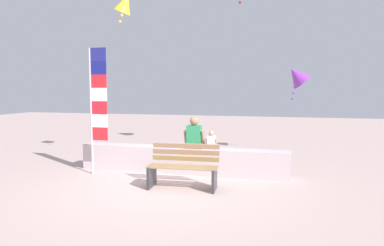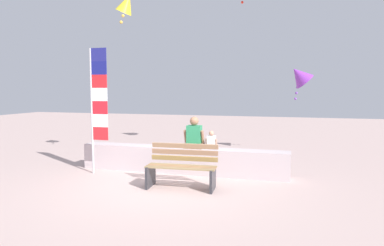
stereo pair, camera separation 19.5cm
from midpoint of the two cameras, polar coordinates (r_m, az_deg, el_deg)
ground_plane at (r=7.36m, az=-3.99°, el=-10.37°), size 40.00×40.00×0.00m
seawall_ledge at (r=8.44m, az=-1.06°, el=-6.12°), size 5.12×0.47×0.62m
park_bench at (r=7.15m, az=-0.89°, el=-7.46°), size 1.46×0.70×0.88m
person_adult at (r=8.26m, az=1.04°, el=-2.12°), size 0.49×0.36×0.75m
person_child at (r=8.18m, az=3.89°, el=-3.11°), size 0.28×0.21×0.43m
flag_banner at (r=8.45m, az=-14.81°, el=3.60°), size 0.45×0.05×2.99m
kite_yellow at (r=9.86m, az=-10.18°, el=18.83°), size 0.64×0.58×0.90m
kite_purple at (r=11.06m, az=17.81°, el=7.50°), size 0.94×0.83×1.17m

